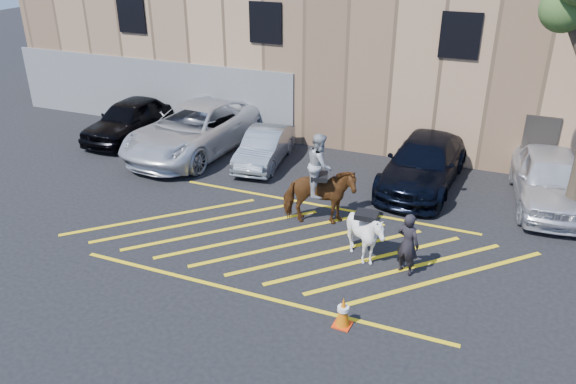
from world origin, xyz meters
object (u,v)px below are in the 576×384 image
at_px(car_white_pickup, 196,129).
at_px(car_silver_sedan, 265,147).
at_px(mounted_bay, 319,189).
at_px(saddled_white, 365,235).
at_px(traffic_cone, 343,312).
at_px(car_blue_suv, 424,163).
at_px(car_black_suv, 130,119).
at_px(car_white_suv, 550,179).
at_px(handler, 408,244).

distance_m(car_white_pickup, car_silver_sedan, 2.92).
bearing_deg(mounted_bay, car_silver_sedan, 132.93).
xyz_separation_m(car_silver_sedan, saddled_white, (5.10, -5.03, 0.13)).
bearing_deg(saddled_white, car_white_pickup, 147.31).
bearing_deg(car_silver_sedan, car_white_pickup, 171.17).
bearing_deg(traffic_cone, car_white_pickup, 136.48).
bearing_deg(traffic_cone, car_blue_suv, 88.08).
relative_size(car_black_suv, car_white_suv, 0.94).
bearing_deg(car_white_suv, mounted_bay, -154.43).
height_order(car_white_suv, traffic_cone, car_white_suv).
height_order(car_silver_sedan, traffic_cone, car_silver_sedan).
bearing_deg(traffic_cone, car_silver_sedan, 124.70).
xyz_separation_m(car_white_pickup, car_silver_sedan, (2.90, -0.10, -0.28)).
bearing_deg(mounted_bay, saddled_white, -39.34).
bearing_deg(mounted_bay, car_blue_suv, 59.42).
height_order(car_white_pickup, car_white_suv, car_white_pickup).
relative_size(car_blue_suv, saddled_white, 3.62).
bearing_deg(car_silver_sedan, car_white_suv, -4.97).
height_order(handler, traffic_cone, handler).
bearing_deg(car_black_suv, car_white_suv, -0.22).
distance_m(car_black_suv, car_white_pickup, 3.30).
bearing_deg(car_silver_sedan, handler, -46.62).
bearing_deg(car_silver_sedan, mounted_bay, -53.88).
bearing_deg(mounted_bay, handler, -28.92).
bearing_deg(saddled_white, mounted_bay, 140.66).
bearing_deg(saddled_white, traffic_cone, -84.39).
distance_m(car_white_pickup, traffic_cone, 11.41).
bearing_deg(car_blue_suv, car_silver_sedan, -173.38).
distance_m(car_white_pickup, car_blue_suv, 8.54).
height_order(car_black_suv, car_white_pickup, car_white_pickup).
distance_m(car_silver_sedan, mounted_bay, 4.92).
xyz_separation_m(handler, mounted_bay, (-2.87, 1.58, 0.29)).
height_order(car_silver_sedan, handler, handler).
xyz_separation_m(car_silver_sedan, traffic_cone, (5.36, -7.75, -0.26)).
height_order(car_white_suv, mounted_bay, mounted_bay).
distance_m(mounted_bay, traffic_cone, 4.69).
xyz_separation_m(car_black_suv, car_silver_sedan, (6.18, -0.44, -0.17)).
xyz_separation_m(car_black_suv, saddled_white, (11.28, -5.47, -0.04)).
bearing_deg(car_silver_sedan, car_blue_suv, -3.69).
distance_m(car_blue_suv, handler, 5.51).
bearing_deg(mounted_bay, car_black_suv, 157.06).
bearing_deg(car_white_pickup, mounted_bay, -25.51).
xyz_separation_m(car_blue_suv, traffic_cone, (-0.27, -8.05, -0.41)).
relative_size(saddled_white, traffic_cone, 2.04).
relative_size(car_white_suv, traffic_cone, 6.79).
relative_size(handler, saddled_white, 1.10).
relative_size(car_black_suv, handler, 2.83).
distance_m(handler, traffic_cone, 2.75).
bearing_deg(car_white_pickup, car_white_suv, 6.02).
bearing_deg(car_white_suv, traffic_cone, -123.81).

